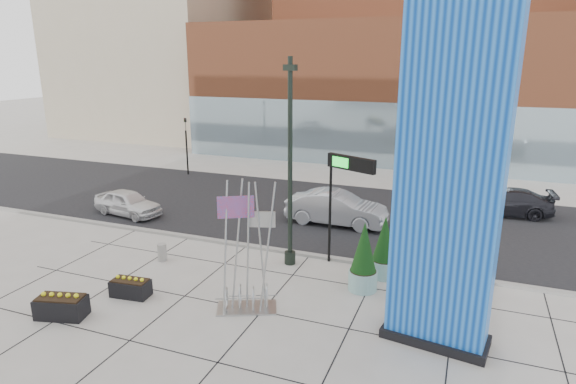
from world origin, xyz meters
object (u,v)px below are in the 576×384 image
(blue_pylon, at_px, (449,184))
(car_white_west, at_px, (128,203))
(concrete_bollard, at_px, (162,252))
(overhead_street_sign, at_px, (350,171))
(public_art_sculpture, at_px, (246,277))
(car_silver_mid, at_px, (336,208))
(lamp_post, at_px, (290,184))

(blue_pylon, relative_size, car_white_west, 2.55)
(concrete_bollard, bearing_deg, overhead_street_sign, 18.51)
(public_art_sculpture, bearing_deg, car_white_west, 123.06)
(blue_pylon, xyz_separation_m, public_art_sculpture, (-6.09, -0.32, -3.70))
(overhead_street_sign, relative_size, car_white_west, 1.16)
(overhead_street_sign, height_order, car_silver_mid, overhead_street_sign)
(public_art_sculpture, bearing_deg, car_silver_mid, 63.31)
(car_silver_mid, bearing_deg, overhead_street_sign, -158.34)
(car_white_west, bearing_deg, overhead_street_sign, -89.86)
(car_white_west, height_order, car_silver_mid, car_silver_mid)
(lamp_post, bearing_deg, public_art_sculpture, -90.39)
(lamp_post, height_order, public_art_sculpture, lamp_post)
(blue_pylon, bearing_deg, public_art_sculpture, -168.38)
(blue_pylon, xyz_separation_m, car_silver_mid, (-5.59, 9.09, -4.05))
(blue_pylon, distance_m, car_white_west, 18.18)
(car_silver_mid, bearing_deg, car_white_west, 104.30)
(public_art_sculpture, relative_size, overhead_street_sign, 0.98)
(overhead_street_sign, bearing_deg, car_silver_mid, 134.10)
(lamp_post, relative_size, public_art_sculpture, 1.83)
(concrete_bollard, distance_m, car_white_west, 6.93)
(blue_pylon, height_order, lamp_post, blue_pylon)
(car_white_west, bearing_deg, blue_pylon, -102.35)
(car_white_west, bearing_deg, concrete_bollard, -120.81)
(overhead_street_sign, bearing_deg, blue_pylon, -26.13)
(blue_pylon, distance_m, concrete_bollard, 12.20)
(car_silver_mid, bearing_deg, public_art_sculpture, 177.82)
(blue_pylon, bearing_deg, lamp_post, 157.34)
(car_white_west, xyz_separation_m, car_silver_mid, (10.86, 2.60, 0.16))
(lamp_post, xyz_separation_m, concrete_bollard, (-5.09, -1.65, -3.01))
(public_art_sculpture, bearing_deg, concrete_bollard, 131.38)
(public_art_sculpture, xyz_separation_m, overhead_street_sign, (2.25, 4.80, 2.76))
(car_white_west, relative_size, car_silver_mid, 0.78)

